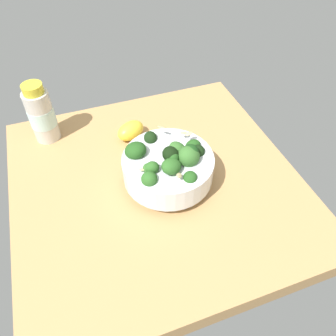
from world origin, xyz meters
TOP-DOWN VIEW (x-y plane):
  - ground_plane at (0.00, 0.00)cm, footprint 58.88×58.88cm
  - bowl_of_broccoli at (2.34, -1.45)cm, footprint 18.26×18.26cm
  - lemon_wedge at (-1.29, 14.73)cm, footprint 8.14×6.97cm
  - bottle_tall at (-19.83, 21.59)cm, footprint 5.83×5.83cm

SIDE VIEW (x-z plane):
  - ground_plane at x=0.00cm, z-range -4.50..0.00cm
  - lemon_wedge at x=-1.29cm, z-range 0.00..4.13cm
  - bowl_of_broccoli at x=2.34cm, z-range -0.67..10.28cm
  - bottle_tall at x=-19.83cm, z-range -0.56..13.80cm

